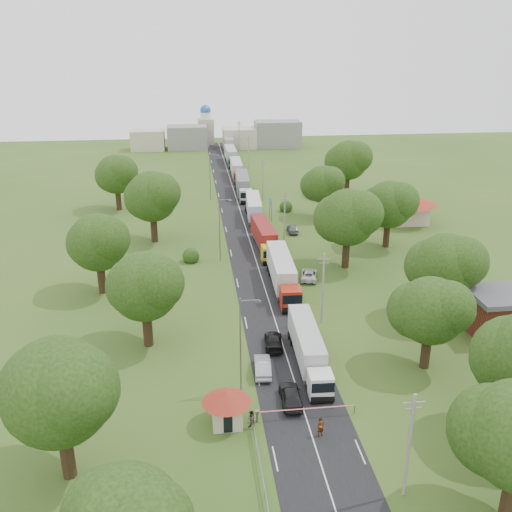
{
  "coord_description": "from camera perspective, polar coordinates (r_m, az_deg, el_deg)",
  "views": [
    {
      "loc": [
        -9.54,
        -67.26,
        32.46
      ],
      "look_at": [
        -0.67,
        8.52,
        3.0
      ],
      "focal_mm": 40.0,
      "sensor_mm": 36.0,
      "label": 1
    }
  ],
  "objects": [
    {
      "name": "truck_2",
      "position": [
        92.36,
        0.84,
        1.93
      ],
      "size": [
        3.05,
        14.46,
        4.0
      ],
      "color": "gold",
      "rests_on": "ground"
    },
    {
      "name": "guard_rail",
      "position": [
        45.99,
        1.04,
        -23.79
      ],
      "size": [
        0.1,
        17.0,
        1.7
      ],
      "primitive_type": null,
      "color": "slate",
      "rests_on": "ground"
    },
    {
      "name": "info_sign",
      "position": [
        107.44,
        1.48,
        5.19
      ],
      "size": [
        0.12,
        3.1,
        4.1
      ],
      "color": "slate",
      "rests_on": "ground"
    },
    {
      "name": "car_lane_rear",
      "position": [
        64.3,
        1.77,
        -8.5
      ],
      "size": [
        2.35,
        4.94,
        1.39
      ],
      "primitive_type": "imported",
      "rotation": [
        0.0,
        0.0,
        3.06
      ],
      "color": "black",
      "rests_on": "ground"
    },
    {
      "name": "church",
      "position": [
        187.31,
        -5.03,
        12.73
      ],
      "size": [
        5.0,
        5.0,
        12.3
      ],
      "color": "beige",
      "rests_on": "ground"
    },
    {
      "name": "lamp_0",
      "position": [
        54.55,
        -1.41,
        -8.45
      ],
      "size": [
        2.03,
        0.22,
        10.0
      ],
      "color": "slate",
      "rests_on": "ground"
    },
    {
      "name": "tree_4",
      "position": [
        84.32,
        9.15,
        3.87
      ],
      "size": [
        9.6,
        9.6,
        12.05
      ],
      "color": "#382616",
      "rests_on": "ground"
    },
    {
      "name": "distant_town",
      "position": [
        179.91,
        -3.4,
        11.81
      ],
      "size": [
        52.0,
        8.0,
        8.0
      ],
      "color": "gray",
      "rests_on": "ground"
    },
    {
      "name": "lamp_2",
      "position": [
        120.38,
        -4.56,
        8.13
      ],
      "size": [
        2.03,
        0.22,
        10.0
      ],
      "color": "slate",
      "rests_on": "ground"
    },
    {
      "name": "tree_7",
      "position": [
        124.58,
        9.2,
        9.45
      ],
      "size": [
        9.6,
        9.6,
        12.05
      ],
      "color": "#382616",
      "rests_on": "ground"
    },
    {
      "name": "lamp_1",
      "position": [
        86.65,
        -3.58,
        2.98
      ],
      "size": [
        2.03,
        0.22,
        10.0
      ],
      "color": "slate",
      "rests_on": "ground"
    },
    {
      "name": "tree_3",
      "position": [
        70.99,
        18.41,
        -0.85
      ],
      "size": [
        8.8,
        8.8,
        11.07
      ],
      "color": "#382616",
      "rests_on": "ground"
    },
    {
      "name": "tree_12",
      "position": [
        95.87,
        -10.37,
        5.89
      ],
      "size": [
        9.6,
        9.6,
        12.05
      ],
      "color": "#382616",
      "rests_on": "ground"
    },
    {
      "name": "truck_1",
      "position": [
        77.88,
        2.64,
        -1.69
      ],
      "size": [
        3.06,
        15.72,
        4.35
      ],
      "color": "#A82513",
      "rests_on": "ground"
    },
    {
      "name": "pole_3",
      "position": [
        120.48,
        0.68,
        7.78
      ],
      "size": [
        1.6,
        0.24,
        9.0
      ],
      "color": "gray",
      "rests_on": "ground"
    },
    {
      "name": "pedestrian_booth",
      "position": [
        52.14,
        -0.43,
        -16.14
      ],
      "size": [
        1.08,
        1.11,
        1.8
      ],
      "primitive_type": "imported",
      "rotation": [
        0.0,
        0.0,
        -0.9
      ],
      "color": "gray",
      "rests_on": "ground"
    },
    {
      "name": "car_lane_mid",
      "position": [
        59.66,
        0.66,
        -10.98
      ],
      "size": [
        1.96,
        4.76,
        1.53
      ],
      "primitive_type": "imported",
      "rotation": [
        0.0,
        0.0,
        3.07
      ],
      "color": "#9FA3A7",
      "rests_on": "ground"
    },
    {
      "name": "boom_barrier",
      "position": [
        53.38,
        3.58,
        -15.19
      ],
      "size": [
        9.22,
        0.35,
        1.18
      ],
      "color": "slate",
      "rests_on": "ground"
    },
    {
      "name": "pole_2",
      "position": [
        93.75,
        2.87,
        3.85
      ],
      "size": [
        1.6,
        0.24,
        9.0
      ],
      "color": "gray",
      "rests_on": "ground"
    },
    {
      "name": "house_cream",
      "position": [
        108.88,
        14.94,
        5.04
      ],
      "size": [
        10.08,
        10.08,
        5.8
      ],
      "color": "beige",
      "rests_on": "ground"
    },
    {
      "name": "guard_booth",
      "position": [
        52.05,
        -2.94,
        -14.51
      ],
      "size": [
        4.4,
        4.4,
        3.45
      ],
      "color": "beige",
      "rests_on": "ground"
    },
    {
      "name": "pedestrian_near",
      "position": [
        51.67,
        6.48,
        -16.7
      ],
      "size": [
        0.76,
        0.62,
        1.8
      ],
      "primitive_type": "imported",
      "rotation": [
        0.0,
        0.0,
        0.33
      ],
      "color": "gray",
      "rests_on": "ground"
    },
    {
      "name": "pole_1",
      "position": [
        68.04,
        6.71,
        -3.14
      ],
      "size": [
        1.6,
        0.24,
        9.0
      ],
      "color": "gray",
      "rests_on": "ground"
    },
    {
      "name": "pole_4",
      "position": [
        147.68,
        -0.72,
        10.27
      ],
      "size": [
        1.6,
        0.24,
        9.0
      ],
      "color": "gray",
      "rests_on": "ground"
    },
    {
      "name": "truck_3",
      "position": [
        107.39,
        -0.17,
        4.72
      ],
      "size": [
        3.24,
        14.62,
        4.04
      ],
      "color": "#1A309D",
      "rests_on": "ground"
    },
    {
      "name": "road",
      "position": [
        93.59,
        -0.41,
        0.82
      ],
      "size": [
        8.0,
        200.0,
        0.04
      ],
      "primitive_type": "cube",
      "color": "black",
      "rests_on": "ground"
    },
    {
      "name": "pole_0",
      "position": [
        45.15,
        15.08,
        -17.72
      ],
      "size": [
        1.6,
        0.24,
        9.0
      ],
      "color": "gray",
      "rests_on": "ground"
    },
    {
      "name": "pole_5",
      "position": [
        175.13,
        -1.7,
        11.98
      ],
      "size": [
        1.6,
        0.24,
        9.0
      ],
      "color": "gray",
      "rests_on": "ground"
    },
    {
      "name": "car_verge_near",
      "position": [
        81.75,
        5.3,
        -1.86
      ],
      "size": [
        3.25,
        5.23,
        1.35
      ],
      "primitive_type": "imported",
      "rotation": [
        0.0,
        0.0,
        2.92
      ],
      "color": "silver",
      "rests_on": "ground"
    },
    {
      "name": "tree_6",
      "position": [
        108.43,
        6.65,
        7.17
      ],
      "size": [
        8.0,
        8.0,
        10.1
      ],
      "color": "#382616",
      "rests_on": "ground"
    },
    {
      "name": "tree_2",
      "position": [
        60.53,
        17.0,
        -5.18
      ],
      "size": [
        8.0,
        8.0,
        10.1
      ],
      "color": "#382616",
      "rests_on": "ground"
    },
    {
      "name": "car_verge_far",
      "position": [
        101.01,
        3.67,
        2.76
      ],
      "size": [
        1.85,
        4.34,
        1.46
      ],
      "primitive_type": "imported",
      "rotation": [
        0.0,
        0.0,
        3.11
      ],
      "color": "slate",
      "rests_on": "ground"
    },
    {
      "name": "car_lane_front",
      "position": [
        55.4,
        3.51,
        -13.77
      ],
      "size": [
        2.06,
        4.81,
        1.62
      ],
      "primitive_type": "imported",
      "rotation": [
        0.0,
        0.0,
        3.11
      ],
      "color": "black",
      "rests_on": "ground"
    },
    {
      "name": "truck_7",
      "position": [
        175.72,
        -2.75,
        11.17
      ],
      "size": [
        2.71,
        14.86,
        4.12
      ],
      "color": "#ADADAD",
      "rests_on": "ground"
    },
    {
      "name": "tree_11",
      "position": [
        77.7,
        -15.54,
        1.36
      ],
      "size": [
        8.8,
        8.8,
        11.07
      ],
      "color": "#382616",
      "rests_on": "ground"
    },
    {
      "name": "truck_0",
      "position": [
        60.66,
        5.22,
        -9.08
      ],
      "size": [
        2.76,
        13.95,
        3.86
      ],
      "color": "white",
      "rests_on": "ground"
    },
    {
      "name": "truck_4",
      "position": [
        124.89,
        -1.33,
        7.12
      ],
      "size": [
        3.21,
        15.43,
        4.27
      ],
      "color": "silver",
      "rests_on": "ground"
    },
    {
      "name": "truck_5",
      "position": [
        140.9,
        -1.96,
        8.67
      ],
      "size": [
        2.72,
        14.45,
        4.0
      ],
      "color": "maroon",
      "rests_on": "ground"
    },
    {
      "name": "tree_10",
      "position": [
        62.96,
        -11.1,
        -2.94
      ],
      "size": [
        8.8,
        8.8,
        11.07
      ],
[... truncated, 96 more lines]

